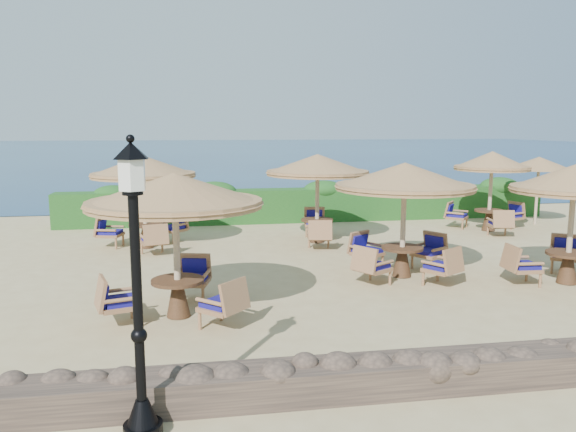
{
  "coord_description": "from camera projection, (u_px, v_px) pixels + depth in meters",
  "views": [
    {
      "loc": [
        -4.14,
        -12.85,
        3.47
      ],
      "look_at": [
        -1.94,
        0.48,
        1.3
      ],
      "focal_mm": 35.0,
      "sensor_mm": 36.0,
      "label": 1
    }
  ],
  "objects": [
    {
      "name": "stone_wall",
      "position": [
        507.0,
        367.0,
        7.66
      ],
      "size": [
        15.0,
        0.65,
        0.44
      ],
      "primitive_type": "cube",
      "color": "brown",
      "rests_on": "ground"
    },
    {
      "name": "ground",
      "position": [
        369.0,
        269.0,
        13.73
      ],
      "size": [
        120.0,
        120.0,
        0.0
      ],
      "primitive_type": "plane",
      "color": "tan",
      "rests_on": "ground"
    },
    {
      "name": "hedge",
      "position": [
        310.0,
        205.0,
        20.65
      ],
      "size": [
        18.0,
        0.9,
        1.2
      ],
      "primitive_type": "cube",
      "color": "#164516",
      "rests_on": "ground"
    },
    {
      "name": "sea",
      "position": [
        223.0,
        150.0,
        81.92
      ],
      "size": [
        160.0,
        160.0,
        0.0
      ],
      "primitive_type": "plane",
      "color": "#0C274F",
      "rests_on": "ground"
    },
    {
      "name": "cafe_set_4",
      "position": [
        317.0,
        174.0,
        16.62
      ],
      "size": [
        3.09,
        3.09,
        2.65
      ],
      "color": "tan",
      "rests_on": "ground"
    },
    {
      "name": "extra_parasol",
      "position": [
        539.0,
        163.0,
        19.71
      ],
      "size": [
        2.3,
        2.3,
        2.41
      ],
      "color": "tan",
      "rests_on": "ground"
    },
    {
      "name": "cafe_set_1",
      "position": [
        404.0,
        195.0,
        12.78
      ],
      "size": [
        3.19,
        3.19,
        2.65
      ],
      "color": "tan",
      "rests_on": "ground"
    },
    {
      "name": "cafe_set_3",
      "position": [
        144.0,
        180.0,
        15.87
      ],
      "size": [
        2.96,
        2.96,
        2.65
      ],
      "color": "tan",
      "rests_on": "ground"
    },
    {
      "name": "cafe_set_2",
      "position": [
        573.0,
        200.0,
        12.22
      ],
      "size": [
        2.76,
        2.77,
        2.65
      ],
      "color": "tan",
      "rests_on": "ground"
    },
    {
      "name": "cafe_set_0",
      "position": [
        175.0,
        210.0,
        10.02
      ],
      "size": [
        3.19,
        3.19,
        2.65
      ],
      "color": "tan",
      "rests_on": "ground"
    },
    {
      "name": "cafe_set_5",
      "position": [
        491.0,
        176.0,
        18.52
      ],
      "size": [
        2.73,
        2.67,
        2.65
      ],
      "color": "tan",
      "rests_on": "ground"
    },
    {
      "name": "lamp_post",
      "position": [
        138.0,
        305.0,
        6.09
      ],
      "size": [
        0.44,
        0.44,
        3.31
      ],
      "color": "black",
      "rests_on": "ground"
    }
  ]
}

